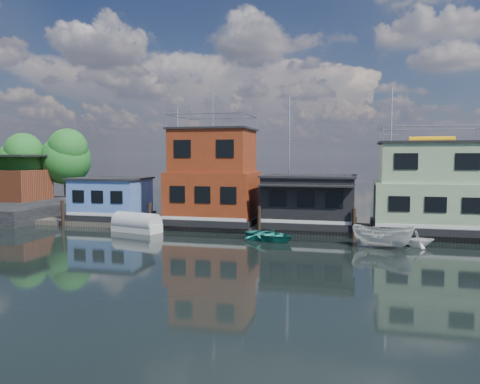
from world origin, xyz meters
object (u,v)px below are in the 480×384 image
(motorboat, at_px, (382,236))
(tarp_runabout, at_px, (137,224))
(houseboat_dark, at_px, (309,201))
(dinghy_teal, at_px, (270,235))
(houseboat_red, at_px, (213,178))
(dinghy_white, at_px, (418,239))
(houseboat_blue, at_px, (111,198))
(houseboat_green, at_px, (430,188))

(motorboat, bearing_deg, tarp_runabout, 101.44)
(houseboat_dark, xyz_separation_m, dinghy_teal, (-2.24, -5.07, -2.03))
(houseboat_red, xyz_separation_m, dinghy_white, (15.61, -5.03, -3.55))
(houseboat_blue, relative_size, dinghy_teal, 1.69)
(houseboat_dark, height_order, dinghy_white, houseboat_dark)
(houseboat_red, relative_size, dinghy_teal, 3.14)
(houseboat_red, xyz_separation_m, tarp_runabout, (-5.13, -3.86, -3.49))
(motorboat, bearing_deg, houseboat_red, 83.90)
(houseboat_blue, height_order, dinghy_teal, houseboat_blue)
(tarp_runabout, relative_size, dinghy_white, 2.06)
(houseboat_red, xyz_separation_m, houseboat_green, (17.00, 0.00, -0.55))
(houseboat_blue, bearing_deg, houseboat_green, 0.00)
(houseboat_blue, distance_m, motorboat, 23.63)
(motorboat, bearing_deg, houseboat_green, -14.18)
(houseboat_blue, xyz_separation_m, dinghy_teal, (15.26, -5.09, -1.81))
(tarp_runabout, bearing_deg, houseboat_red, 52.30)
(houseboat_red, distance_m, dinghy_teal, 8.53)
(houseboat_blue, relative_size, tarp_runabout, 1.49)
(houseboat_blue, xyz_separation_m, tarp_runabout, (4.37, -3.86, -1.59))
(houseboat_red, xyz_separation_m, motorboat, (13.35, -5.88, -3.32))
(houseboat_blue, bearing_deg, motorboat, -14.43)
(houseboat_dark, xyz_separation_m, tarp_runabout, (-13.13, -3.84, -1.81))
(dinghy_white, bearing_deg, houseboat_dark, 50.11)
(houseboat_red, relative_size, dinghy_white, 5.68)
(houseboat_blue, distance_m, tarp_runabout, 6.04)
(houseboat_dark, relative_size, motorboat, 1.83)
(tarp_runabout, xyz_separation_m, motorboat, (18.48, -2.02, 0.17))
(houseboat_dark, relative_size, dinghy_white, 3.54)
(motorboat, bearing_deg, dinghy_teal, 101.71)
(dinghy_white, height_order, motorboat, motorboat)
(houseboat_green, relative_size, motorboat, 2.08)
(tarp_runabout, xyz_separation_m, dinghy_white, (20.75, -1.17, -0.06))
(houseboat_green, distance_m, dinghy_white, 6.02)
(houseboat_red, height_order, motorboat, houseboat_red)
(houseboat_dark, bearing_deg, motorboat, -47.62)
(houseboat_dark, height_order, dinghy_teal, houseboat_dark)
(dinghy_white, bearing_deg, houseboat_green, -21.92)
(houseboat_dark, distance_m, dinghy_teal, 5.90)
(houseboat_blue, relative_size, houseboat_dark, 0.86)
(houseboat_green, distance_m, dinghy_teal, 12.74)
(houseboat_green, bearing_deg, houseboat_dark, -179.88)
(houseboat_red, distance_m, tarp_runabout, 7.31)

